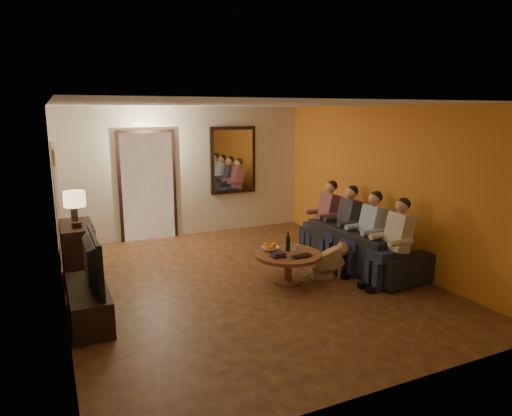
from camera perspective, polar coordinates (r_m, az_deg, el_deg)
name	(u,v)px	position (r m, az deg, el deg)	size (l,w,h in m)	color
floor	(246,282)	(6.92, -1.23, -9.23)	(5.00, 6.00, 0.01)	#452012
ceiling	(245,104)	(6.45, -1.33, 12.83)	(5.00, 6.00, 0.01)	white
back_wall	(187,172)	(9.36, -8.66, 4.47)	(5.00, 0.02, 2.60)	beige
front_wall	(386,255)	(4.07, 15.93, -5.72)	(5.00, 0.02, 2.60)	beige
left_wall	(57,213)	(6.04, -23.58, -0.54)	(0.02, 6.00, 2.60)	beige
right_wall	(383,185)	(7.89, 15.63, 2.76)	(0.02, 6.00, 2.60)	beige
orange_accent	(383,185)	(7.88, 15.58, 2.76)	(0.01, 6.00, 2.60)	orange
kitchen_doorway	(148,187)	(9.19, -13.37, 2.56)	(1.00, 0.06, 2.10)	#FFE0A5
door_trim	(148,187)	(9.18, -13.36, 2.55)	(1.12, 0.04, 2.22)	black
fridge_glimpse	(161,194)	(9.27, -11.82, 1.77)	(0.45, 0.03, 1.70)	silver
mirror_frame	(233,160)	(9.62, -2.88, 5.99)	(1.00, 0.05, 1.40)	black
mirror_glass	(234,160)	(9.59, -2.81, 5.97)	(0.86, 0.02, 1.26)	white
white_door	(57,202)	(8.35, -23.61, 0.74)	(0.06, 0.85, 2.04)	white
framed_art	(53,158)	(7.25, -24.01, 5.78)	(0.03, 0.28, 0.24)	#B28C33
art_canvas	(54,158)	(7.25, -23.89, 5.79)	(0.01, 0.22, 0.18)	brown
dresser	(78,252)	(7.37, -21.34, -5.18)	(0.45, 0.98, 0.87)	black
table_lamp	(75,209)	(6.99, -21.65, -0.14)	(0.30, 0.30, 0.54)	beige
flower_vase	(74,207)	(7.43, -21.83, 0.13)	(0.14, 0.14, 0.44)	red
tv_stand	(89,304)	(6.01, -20.18, -11.18)	(0.45, 1.29, 0.43)	black
tv	(85,261)	(5.83, -20.56, -6.26)	(0.15, 1.13, 0.65)	black
sofa	(360,246)	(7.69, 12.93, -4.70)	(0.90, 2.30, 0.67)	black
person_a	(395,246)	(6.90, 16.93, -4.58)	(0.60, 0.40, 1.20)	tan
person_b	(368,236)	(7.33, 13.83, -3.42)	(0.60, 0.40, 1.20)	tan
person_c	(345,227)	(7.79, 11.10, -2.38)	(0.60, 0.40, 1.20)	tan
person_d	(325,220)	(8.27, 8.67, -1.46)	(0.60, 0.40, 1.20)	tan
dog	(328,260)	(7.11, 9.03, -6.39)	(0.56, 0.24, 0.56)	#B37C52
coffee_table	(288,268)	(6.86, 4.00, -7.45)	(1.00, 1.00, 0.45)	brown
bowl	(271,249)	(6.88, 1.83, -5.11)	(0.26, 0.26, 0.06)	white
oranges	(271,244)	(6.86, 1.83, -4.56)	(0.20, 0.20, 0.08)	orange
wine_bottle	(288,241)	(6.85, 4.01, -4.14)	(0.07, 0.07, 0.31)	black
wine_glass	(297,248)	(6.90, 5.15, -4.95)	(0.06, 0.06, 0.10)	silver
book_stack	(278,255)	(6.59, 2.77, -5.86)	(0.20, 0.15, 0.07)	black
laptop	(304,257)	(6.60, 5.97, -6.10)	(0.33, 0.21, 0.03)	black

